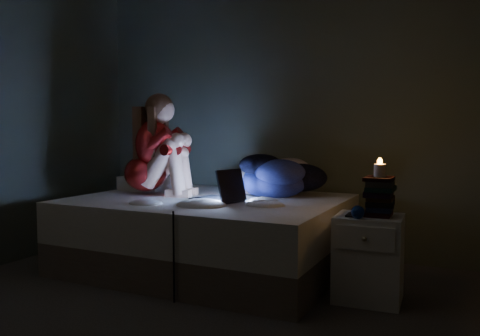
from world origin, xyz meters
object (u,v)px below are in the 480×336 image
Objects in this scene: woman at (145,144)px; laptop at (217,184)px; nightstand at (369,258)px; bed at (208,233)px; candle at (380,172)px; phone at (352,215)px.

laptop is (0.70, -0.08, -0.28)m from woman.
laptop reaches higher than nightstand.
bed is 25.00× the size of candle.
nightstand is at bearing -163.78° from candle.
bed is at bearing 158.22° from laptop.
nightstand is (1.27, -0.19, -0.01)m from bed.
woman is 1.89m from candle.
woman is at bearing 175.82° from candle.
bed is 5.54× the size of laptop.
bed is 1.44m from candle.
phone is (-0.15, -0.07, -0.27)m from candle.
laptop is 2.58× the size of phone.
phone is (1.73, -0.20, -0.42)m from woman.
nightstand is at bearing 14.26° from laptop.
phone is (1.03, -0.12, -0.13)m from laptop.
phone reaches higher than bed.
nightstand is 6.74× the size of candle.
candle is (1.18, -0.06, 0.14)m from laptop.
woman is 10.26× the size of candle.
bed is 0.88m from woman.
laptop is 1.20m from nightstand.
bed is at bearing -7.26° from woman.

